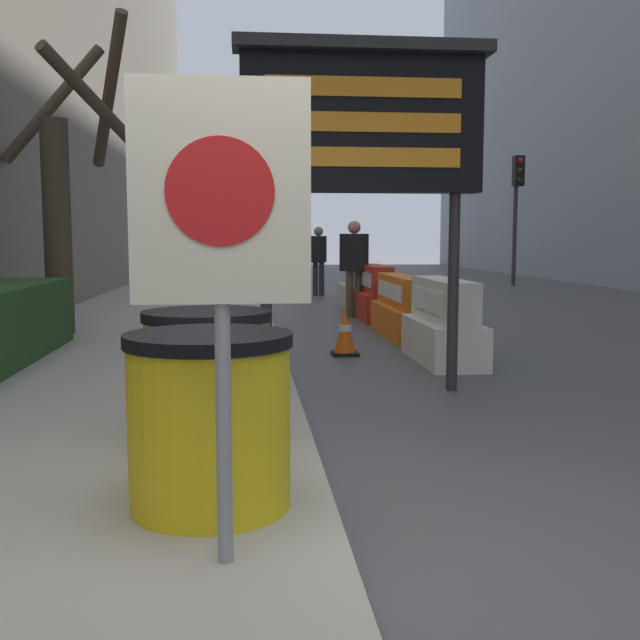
% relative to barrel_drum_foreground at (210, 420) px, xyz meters
% --- Properties ---
extents(ground_plane, '(120.00, 120.00, 0.00)m').
position_rel_barrel_drum_foreground_xyz_m(ground_plane, '(0.58, -0.56, -0.55)').
color(ground_plane, '#474749').
extents(bare_tree, '(1.89, 2.25, 4.02)m').
position_rel_barrel_drum_foreground_xyz_m(bare_tree, '(-2.09, 6.53, 1.46)').
color(bare_tree, '#4C3D2D').
rests_on(bare_tree, sidewalk_left).
extents(barrel_drum_foreground, '(0.77, 0.77, 0.81)m').
position_rel_barrel_drum_foreground_xyz_m(barrel_drum_foreground, '(0.00, 0.00, 0.00)').
color(barrel_drum_foreground, yellow).
rests_on(barrel_drum_foreground, sidewalk_left).
extents(barrel_drum_middle, '(0.77, 0.77, 0.81)m').
position_rel_barrel_drum_foreground_xyz_m(barrel_drum_middle, '(-0.06, 1.04, 0.00)').
color(barrel_drum_middle, yellow).
rests_on(barrel_drum_middle, sidewalk_left).
extents(warning_sign, '(0.66, 0.08, 1.81)m').
position_rel_barrel_drum_foreground_xyz_m(warning_sign, '(0.08, -0.62, 0.87)').
color(warning_sign, gray).
rests_on(warning_sign, sidewalk_left).
extents(message_board, '(2.21, 0.36, 3.03)m').
position_rel_barrel_drum_foreground_xyz_m(message_board, '(1.19, 3.12, 1.80)').
color(message_board, '#28282B').
rests_on(message_board, ground_plane).
extents(jersey_barrier_white, '(0.60, 1.63, 0.92)m').
position_rel_barrel_drum_foreground_xyz_m(jersey_barrier_white, '(2.35, 4.67, -0.14)').
color(jersey_barrier_white, silver).
rests_on(jersey_barrier_white, ground_plane).
extents(jersey_barrier_orange_near, '(0.52, 2.06, 0.84)m').
position_rel_barrel_drum_foreground_xyz_m(jersey_barrier_orange_near, '(2.35, 6.95, -0.18)').
color(jersey_barrier_orange_near, orange).
rests_on(jersey_barrier_orange_near, ground_plane).
extents(jersey_barrier_red_striped, '(0.58, 1.68, 0.91)m').
position_rel_barrel_drum_foreground_xyz_m(jersey_barrier_red_striped, '(2.35, 9.09, -0.15)').
color(jersey_barrier_red_striped, red).
rests_on(jersey_barrier_red_striped, ground_plane).
extents(jersey_barrier_cream, '(0.53, 1.82, 0.89)m').
position_rel_barrel_drum_foreground_xyz_m(jersey_barrier_cream, '(2.35, 11.14, -0.16)').
color(jersey_barrier_cream, beige).
rests_on(jersey_barrier_cream, ground_plane).
extents(traffic_cone_near, '(0.35, 0.35, 0.63)m').
position_rel_barrel_drum_foreground_xyz_m(traffic_cone_near, '(2.78, 5.16, -0.24)').
color(traffic_cone_near, black).
rests_on(traffic_cone_near, ground_plane).
extents(traffic_cone_mid, '(0.37, 0.37, 0.66)m').
position_rel_barrel_drum_foreground_xyz_m(traffic_cone_mid, '(2.55, 7.04, -0.22)').
color(traffic_cone_mid, black).
rests_on(traffic_cone_mid, ground_plane).
extents(traffic_cone_far, '(0.31, 0.31, 0.55)m').
position_rel_barrel_drum_foreground_xyz_m(traffic_cone_far, '(1.33, 5.24, -0.28)').
color(traffic_cone_far, black).
rests_on(traffic_cone_far, ground_plane).
extents(traffic_light_near_curb, '(0.28, 0.44, 3.85)m').
position_rel_barrel_drum_foreground_xyz_m(traffic_light_near_curb, '(1.56, 14.53, 2.25)').
color(traffic_light_near_curb, '#2D2D30').
rests_on(traffic_light_near_curb, ground_plane).
extents(traffic_light_far_side, '(0.28, 0.45, 3.65)m').
position_rel_barrel_drum_foreground_xyz_m(traffic_light_far_side, '(7.83, 17.26, 2.11)').
color(traffic_light_far_side, '#2D2D30').
rests_on(traffic_light_far_side, ground_plane).
extents(pedestrian_worker, '(0.51, 0.44, 1.66)m').
position_rel_barrel_drum_foreground_xyz_m(pedestrian_worker, '(2.04, 9.37, 0.44)').
color(pedestrian_worker, '#514C42').
rests_on(pedestrian_worker, ground_plane).
extents(pedestrian_passerby, '(0.41, 0.50, 1.63)m').
position_rel_barrel_drum_foreground_xyz_m(pedestrian_passerby, '(1.91, 14.28, 0.42)').
color(pedestrian_passerby, '#333338').
rests_on(pedestrian_passerby, ground_plane).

